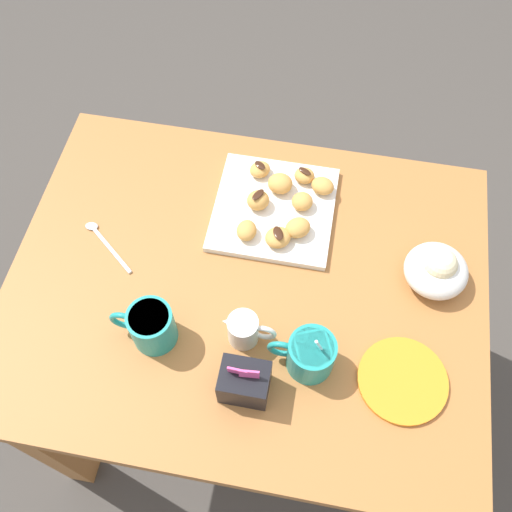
# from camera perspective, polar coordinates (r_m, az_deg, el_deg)

# --- Properties ---
(ground_plane) EXTENTS (8.00, 8.00, 0.00)m
(ground_plane) POSITION_cam_1_polar(r_m,az_deg,el_deg) (1.88, -0.65, -13.03)
(ground_plane) COLOR #423D38
(dining_table) EXTENTS (0.99, 0.78, 0.75)m
(dining_table) POSITION_cam_1_polar(r_m,az_deg,el_deg) (1.32, -0.91, -5.53)
(dining_table) COLOR #A36633
(dining_table) RESTS_ON ground_plane
(pastry_plate_square) EXTENTS (0.26, 0.26, 0.02)m
(pastry_plate_square) POSITION_cam_1_polar(r_m,az_deg,el_deg) (1.27, 1.79, 4.69)
(pastry_plate_square) COLOR silver
(pastry_plate_square) RESTS_ON dining_table
(coffee_mug_teal_left) EXTENTS (0.13, 0.09, 0.13)m
(coffee_mug_teal_left) POSITION_cam_1_polar(r_m,az_deg,el_deg) (1.08, 5.39, -9.69)
(coffee_mug_teal_left) COLOR teal
(coffee_mug_teal_left) RESTS_ON dining_table
(coffee_mug_teal_right) EXTENTS (0.13, 0.09, 0.09)m
(coffee_mug_teal_right) POSITION_cam_1_polar(r_m,az_deg,el_deg) (1.11, -10.43, -6.82)
(coffee_mug_teal_right) COLOR teal
(coffee_mug_teal_right) RESTS_ON dining_table
(cream_pitcher_white) EXTENTS (0.10, 0.06, 0.07)m
(cream_pitcher_white) POSITION_cam_1_polar(r_m,az_deg,el_deg) (1.10, -1.19, -7.30)
(cream_pitcher_white) COLOR silver
(cream_pitcher_white) RESTS_ON dining_table
(sugar_caddy) EXTENTS (0.09, 0.07, 0.11)m
(sugar_caddy) POSITION_cam_1_polar(r_m,az_deg,el_deg) (1.07, -1.15, -12.44)
(sugar_caddy) COLOR black
(sugar_caddy) RESTS_ON dining_table
(ice_cream_bowl) EXTENTS (0.13, 0.13, 0.10)m
(ice_cream_bowl) POSITION_cam_1_polar(r_m,az_deg,el_deg) (1.21, 17.54, -1.27)
(ice_cream_bowl) COLOR silver
(ice_cream_bowl) RESTS_ON dining_table
(saucer_orange_left) EXTENTS (0.17, 0.17, 0.01)m
(saucer_orange_left) POSITION_cam_1_polar(r_m,az_deg,el_deg) (1.14, 14.38, -11.90)
(saucer_orange_left) COLOR orange
(saucer_orange_left) RESTS_ON dining_table
(loose_spoon_near_saucer) EXTENTS (0.13, 0.11, 0.01)m
(loose_spoon_near_saucer) POSITION_cam_1_polar(r_m,az_deg,el_deg) (1.28, -14.92, 1.49)
(loose_spoon_near_saucer) COLOR silver
(loose_spoon_near_saucer) RESTS_ON dining_table
(beignet_0) EXTENTS (0.06, 0.06, 0.03)m
(beignet_0) POSITION_cam_1_polar(r_m,az_deg,el_deg) (1.31, 0.40, 8.60)
(beignet_0) COLOR #D19347
(beignet_0) RESTS_ON pastry_plate_square
(chocolate_drizzle_0) EXTENTS (0.03, 0.03, 0.00)m
(chocolate_drizzle_0) POSITION_cam_1_polar(r_m,az_deg,el_deg) (1.30, 0.40, 9.03)
(chocolate_drizzle_0) COLOR #381E11
(chocolate_drizzle_0) RESTS_ON beignet_0
(beignet_1) EXTENTS (0.07, 0.07, 0.04)m
(beignet_1) POSITION_cam_1_polar(r_m,az_deg,el_deg) (1.25, 0.21, 5.57)
(beignet_1) COLOR #D19347
(beignet_1) RESTS_ON pastry_plate_square
(chocolate_drizzle_1) EXTENTS (0.03, 0.04, 0.00)m
(chocolate_drizzle_1) POSITION_cam_1_polar(r_m,az_deg,el_deg) (1.23, 0.21, 6.13)
(chocolate_drizzle_1) COLOR #381E11
(chocolate_drizzle_1) RESTS_ON beignet_1
(beignet_2) EXTENTS (0.06, 0.06, 0.03)m
(beignet_2) POSITION_cam_1_polar(r_m,az_deg,el_deg) (1.26, 4.62, 5.43)
(beignet_2) COLOR #D19347
(beignet_2) RESTS_ON pastry_plate_square
(beignet_3) EXTENTS (0.07, 0.07, 0.04)m
(beignet_3) POSITION_cam_1_polar(r_m,az_deg,el_deg) (1.22, 4.19, 2.82)
(beignet_3) COLOR #D19347
(beignet_3) RESTS_ON pastry_plate_square
(beignet_4) EXTENTS (0.06, 0.05, 0.04)m
(beignet_4) POSITION_cam_1_polar(r_m,az_deg,el_deg) (1.28, 2.42, 7.22)
(beignet_4) COLOR #D19347
(beignet_4) RESTS_ON pastry_plate_square
(beignet_5) EXTENTS (0.04, 0.05, 0.03)m
(beignet_5) POSITION_cam_1_polar(r_m,az_deg,el_deg) (1.21, -0.95, 2.56)
(beignet_5) COLOR #D19347
(beignet_5) RESTS_ON pastry_plate_square
(beignet_6) EXTENTS (0.06, 0.06, 0.03)m
(beignet_6) POSITION_cam_1_polar(r_m,az_deg,el_deg) (1.29, 6.64, 6.94)
(beignet_6) COLOR #D19347
(beignet_6) RESTS_ON pastry_plate_square
(beignet_7) EXTENTS (0.07, 0.07, 0.03)m
(beignet_7) POSITION_cam_1_polar(r_m,az_deg,el_deg) (1.20, 2.19, 1.86)
(beignet_7) COLOR #D19347
(beignet_7) RESTS_ON pastry_plate_square
(chocolate_drizzle_7) EXTENTS (0.03, 0.04, 0.00)m
(chocolate_drizzle_7) POSITION_cam_1_polar(r_m,az_deg,el_deg) (1.19, 2.22, 2.29)
(chocolate_drizzle_7) COLOR #381E11
(chocolate_drizzle_7) RESTS_ON beignet_7
(beignet_8) EXTENTS (0.05, 0.05, 0.03)m
(beignet_8) POSITION_cam_1_polar(r_m,az_deg,el_deg) (1.30, 4.84, 7.97)
(beignet_8) COLOR #D19347
(beignet_8) RESTS_ON pastry_plate_square
(chocolate_drizzle_8) EXTENTS (0.03, 0.03, 0.00)m
(chocolate_drizzle_8) POSITION_cam_1_polar(r_m,az_deg,el_deg) (1.29, 4.89, 8.41)
(chocolate_drizzle_8) COLOR #381E11
(chocolate_drizzle_8) RESTS_ON beignet_8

